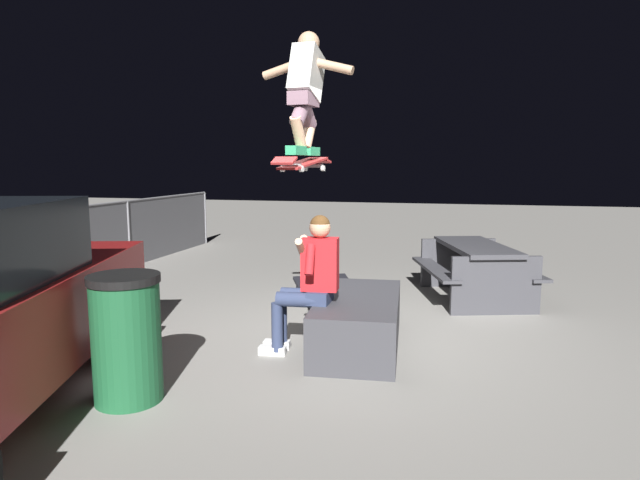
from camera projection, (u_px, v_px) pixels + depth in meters
name	position (u px, v px, depth m)	size (l,w,h in m)	color
ground_plane	(347.00, 340.00, 5.62)	(40.00, 40.00, 0.00)	gray
ledge_box_main	(358.00, 322.00, 5.39)	(1.69, 0.79, 0.51)	#38383D
person_sitting_on_ledge	(309.00, 277.00, 5.12)	(0.60, 0.77, 1.35)	#2D3856
skateboard	(304.00, 163.00, 4.96)	(1.03, 0.30, 0.14)	#B72D2D
skater_airborne	(306.00, 87.00, 4.91)	(0.63, 0.89, 1.12)	#2D9E66
kicker_ramp	(331.00, 298.00, 7.17)	(1.42, 1.27, 0.34)	black
picnic_table_back	(475.00, 263.00, 7.26)	(2.02, 1.78, 0.75)	#38383D
trash_bin	(127.00, 338.00, 4.13)	(0.54, 0.54, 0.99)	#19512D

